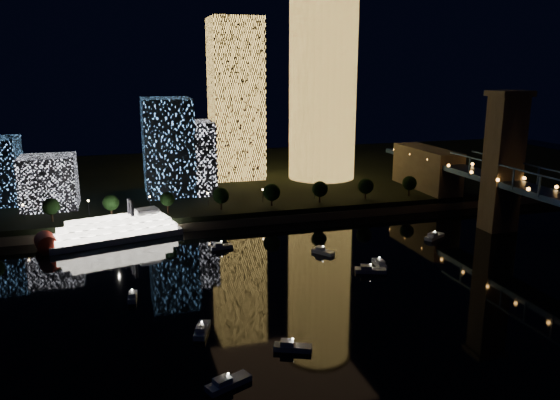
# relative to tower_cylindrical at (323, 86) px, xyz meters

# --- Properties ---
(ground) EXTENTS (520.00, 520.00, 0.00)m
(ground) POSITION_rel_tower_cylindrical_xyz_m (-28.62, -136.30, -48.98)
(ground) COLOR black
(ground) RESTS_ON ground
(far_bank) EXTENTS (420.00, 160.00, 5.00)m
(far_bank) POSITION_rel_tower_cylindrical_xyz_m (-28.62, 23.70, -46.48)
(far_bank) COLOR black
(far_bank) RESTS_ON ground
(seawall) EXTENTS (420.00, 6.00, 3.00)m
(seawall) POSITION_rel_tower_cylindrical_xyz_m (-28.62, -54.30, -47.48)
(seawall) COLOR #6B5E4C
(seawall) RESTS_ON ground
(tower_cylindrical) EXTENTS (34.00, 34.00, 87.72)m
(tower_cylindrical) POSITION_rel_tower_cylindrical_xyz_m (0.00, 0.00, 0.00)
(tower_cylindrical) COLOR #FFC051
(tower_cylindrical) RESTS_ON far_bank
(tower_rectangular) EXTENTS (23.70, 23.70, 75.41)m
(tower_rectangular) POSITION_rel_tower_cylindrical_xyz_m (-39.44, 12.74, -6.28)
(tower_rectangular) COLOR #FFC051
(tower_rectangular) RESTS_ON far_bank
(midrise_blocks) EXTENTS (95.75, 35.84, 40.38)m
(midrise_blocks) POSITION_rel_tower_cylindrical_xyz_m (-91.49, -15.84, -27.90)
(midrise_blocks) COLOR white
(midrise_blocks) RESTS_ON far_bank
(riverboat) EXTENTS (48.38, 20.97, 14.32)m
(riverboat) POSITION_rel_tower_cylindrical_xyz_m (-99.37, -61.61, -45.31)
(riverboat) COLOR silver
(riverboat) RESTS_ON ground
(motorboats) EXTENTS (129.14, 83.40, 2.78)m
(motorboats) POSITION_rel_tower_cylindrical_xyz_m (-38.20, -119.44, -48.17)
(motorboats) COLOR silver
(motorboats) RESTS_ON ground
(esplanade_trees) EXTENTS (166.20, 6.89, 8.95)m
(esplanade_trees) POSITION_rel_tower_cylindrical_xyz_m (-55.73, -48.30, -38.51)
(esplanade_trees) COLOR black
(esplanade_trees) RESTS_ON far_bank
(street_lamps) EXTENTS (132.70, 0.70, 5.65)m
(street_lamps) POSITION_rel_tower_cylindrical_xyz_m (-62.62, -42.30, -39.96)
(street_lamps) COLOR black
(street_lamps) RESTS_ON far_bank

